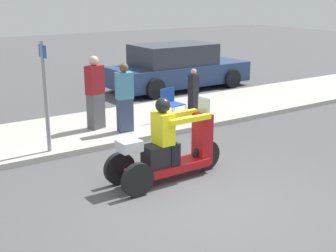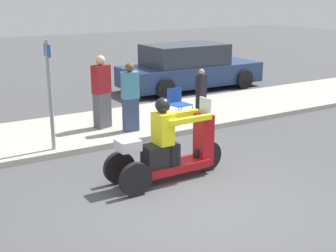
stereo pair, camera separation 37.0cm
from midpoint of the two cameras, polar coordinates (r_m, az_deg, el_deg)
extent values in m
plane|color=#4C4C4F|center=(7.44, 2.73, -9.46)|extent=(60.00, 60.00, 0.00)
cube|color=#B2ADA3|center=(11.20, -11.50, -0.57)|extent=(28.00, 2.80, 0.12)
cylinder|color=black|center=(8.70, 3.46, -3.59)|extent=(0.57, 0.10, 0.57)
cylinder|color=black|center=(7.61, -5.12, -6.58)|extent=(0.57, 0.10, 0.57)
cylinder|color=black|center=(8.11, -7.24, -5.18)|extent=(0.57, 0.10, 0.57)
cube|color=#AD1419|center=(8.25, -1.29, -5.09)|extent=(1.54, 0.43, 0.14)
cube|color=black|center=(8.08, -2.22, -3.55)|extent=(0.62, 0.34, 0.39)
cube|color=#AD1419|center=(8.53, 2.96, -1.56)|extent=(0.24, 0.34, 0.94)
cube|color=silver|center=(8.38, 3.13, 2.50)|extent=(0.03, 0.31, 0.30)
cube|color=silver|center=(7.70, -6.14, -2.40)|extent=(0.36, 0.34, 0.18)
cube|color=yellow|center=(7.96, -1.95, -0.30)|extent=(0.26, 0.38, 0.55)
sphere|color=black|center=(7.86, -1.98, 2.54)|extent=(0.26, 0.26, 0.26)
cube|color=black|center=(8.08, -0.68, -3.55)|extent=(0.14, 0.14, 0.39)
cube|color=black|center=(8.27, -1.60, -3.09)|extent=(0.14, 0.14, 0.39)
cube|color=yellow|center=(8.00, 1.41, 0.80)|extent=(0.86, 0.09, 0.09)
cube|color=yellow|center=(8.31, -0.19, 1.40)|extent=(0.86, 0.09, 0.09)
cube|color=#515156|center=(11.02, -9.73, 1.79)|extent=(0.42, 0.34, 0.82)
cube|color=maroon|center=(10.86, -9.91, 5.56)|extent=(0.46, 0.36, 0.65)
sphere|color=beige|center=(10.79, -10.02, 7.84)|extent=(0.22, 0.22, 0.22)
cube|color=black|center=(12.27, 2.22, 2.87)|extent=(0.29, 0.24, 0.57)
cube|color=black|center=(12.16, 2.24, 5.22)|extent=(0.32, 0.25, 0.45)
sphere|color=tan|center=(12.11, 2.26, 6.64)|extent=(0.16, 0.16, 0.16)
cube|color=#38476B|center=(10.71, -6.25, 1.34)|extent=(0.36, 0.26, 0.76)
cube|color=#4C99B7|center=(10.56, -6.36, 4.91)|extent=(0.40, 0.27, 0.60)
sphere|color=brown|center=(10.49, -6.43, 7.08)|extent=(0.21, 0.21, 0.21)
cylinder|color=#A5A8AD|center=(11.12, -0.42, 1.14)|extent=(0.02, 0.02, 0.44)
cylinder|color=#A5A8AD|center=(11.40, 1.27, 1.51)|extent=(0.02, 0.02, 0.44)
cylinder|color=#A5A8AD|center=(11.45, -1.84, 1.57)|extent=(0.02, 0.02, 0.44)
cylinder|color=#A5A8AD|center=(11.72, -0.16, 1.92)|extent=(0.02, 0.02, 0.44)
cube|color=#1E479E|center=(11.37, -0.29, 2.66)|extent=(0.49, 0.49, 0.02)
cube|color=#1E479E|center=(11.49, -1.00, 3.73)|extent=(0.44, 0.07, 0.38)
cube|color=navy|center=(16.05, 0.69, 6.39)|extent=(4.84, 1.88, 0.66)
cube|color=#2D333D|center=(15.81, -0.03, 8.72)|extent=(2.66, 1.69, 0.69)
cylinder|color=black|center=(16.31, 7.15, 5.75)|extent=(0.64, 0.22, 0.64)
cylinder|color=black|center=(17.74, 3.15, 6.69)|extent=(0.64, 0.22, 0.64)
cylinder|color=black|center=(14.46, -2.32, 4.55)|extent=(0.64, 0.22, 0.64)
cylinder|color=black|center=(16.06, -5.88, 5.63)|extent=(0.64, 0.22, 0.64)
cylinder|color=gray|center=(9.47, -15.76, 3.36)|extent=(0.08, 0.08, 2.20)
cube|color=#1E51AD|center=(9.33, -16.18, 8.76)|extent=(0.02, 0.36, 0.24)
camera|label=1|loc=(0.19, -91.32, -0.38)|focal=50.00mm
camera|label=2|loc=(0.19, 88.68, 0.38)|focal=50.00mm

